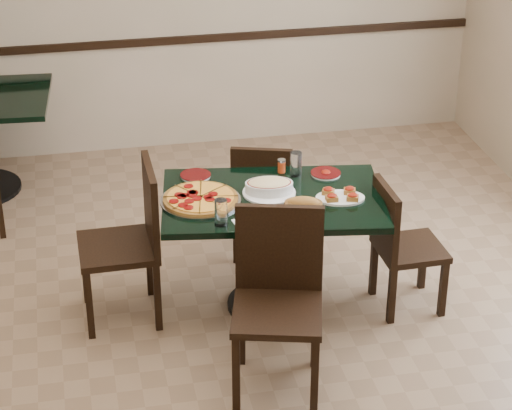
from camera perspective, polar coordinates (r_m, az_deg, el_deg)
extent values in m
plane|color=#7F6449|center=(5.95, -1.58, -7.17)|extent=(5.50, 5.50, 0.00)
cube|color=black|center=(8.00, -5.14, 9.32)|extent=(5.00, 0.03, 0.06)
cube|color=black|center=(5.80, 0.97, 0.28)|extent=(1.38, 1.00, 0.04)
cylinder|color=black|center=(5.98, 0.94, -2.91)|extent=(0.11, 0.11, 0.71)
cylinder|color=black|center=(6.16, 0.92, -5.64)|extent=(0.55, 0.55, 0.03)
cube|color=black|center=(6.55, 0.44, 0.37)|extent=(0.48, 0.48, 0.04)
cube|color=black|center=(6.29, 0.31, 1.50)|extent=(0.38, 0.15, 0.42)
cube|color=black|center=(6.78, 1.94, -0.62)|extent=(0.05, 0.05, 0.38)
cube|color=black|center=(6.49, 1.75, -1.98)|extent=(0.05, 0.05, 0.38)
cube|color=black|center=(6.80, -0.81, -0.49)|extent=(0.05, 0.05, 0.38)
cube|color=black|center=(6.52, -1.13, -1.84)|extent=(0.05, 0.05, 0.38)
cube|color=black|center=(5.24, 1.23, -6.17)|extent=(0.57, 0.57, 0.04)
cube|color=black|center=(5.28, 1.34, -2.45)|extent=(0.46, 0.16, 0.50)
cube|color=black|center=(5.23, -1.14, -9.61)|extent=(0.05, 0.05, 0.46)
cube|color=black|center=(5.55, -0.83, -7.09)|extent=(0.05, 0.05, 0.46)
cube|color=black|center=(5.22, 3.37, -9.75)|extent=(0.05, 0.05, 0.46)
cube|color=black|center=(5.54, 3.39, -7.21)|extent=(0.05, 0.05, 0.46)
cube|color=black|center=(6.05, 8.80, -2.50)|extent=(0.40, 0.40, 0.04)
cube|color=black|center=(5.88, 7.39, -0.79)|extent=(0.05, 0.39, 0.41)
cube|color=black|center=(6.08, 10.65, -4.74)|extent=(0.04, 0.04, 0.37)
cube|color=black|center=(5.97, 7.77, -5.16)|extent=(0.04, 0.04, 0.37)
cube|color=black|center=(6.33, 9.51, -3.22)|extent=(0.04, 0.04, 0.37)
cube|color=black|center=(6.23, 6.74, -3.59)|extent=(0.04, 0.04, 0.37)
cube|color=black|center=(5.89, -7.90, -2.44)|extent=(0.46, 0.46, 0.04)
cube|color=black|center=(5.78, -6.02, 0.03)|extent=(0.05, 0.46, 0.49)
cube|color=black|center=(6.18, -9.75, -3.69)|extent=(0.04, 0.04, 0.45)
cube|color=black|center=(6.20, -6.11, -3.32)|extent=(0.04, 0.04, 0.45)
cube|color=black|center=(5.84, -9.50, -5.66)|extent=(0.04, 0.04, 0.45)
cube|color=black|center=(5.86, -5.65, -5.26)|extent=(0.04, 0.04, 0.45)
cube|color=black|center=(7.01, -14.45, -0.19)|extent=(0.04, 0.04, 0.45)
cylinder|color=#AAABB1|center=(5.75, -3.19, 0.26)|extent=(0.47, 0.47, 0.01)
cylinder|color=#915E1F|center=(5.74, -3.19, 0.36)|extent=(0.43, 0.43, 0.02)
cylinder|color=gold|center=(5.74, -3.20, 0.46)|extent=(0.39, 0.39, 0.01)
cylinder|color=silver|center=(5.83, 0.75, 0.71)|extent=(0.31, 0.31, 0.01)
ellipsoid|color=beige|center=(5.80, 0.76, 1.28)|extent=(0.27, 0.19, 0.04)
ellipsoid|color=olive|center=(5.61, 2.73, 0.12)|extent=(0.20, 0.13, 0.08)
cylinder|color=silver|center=(5.49, 0.06, -1.08)|extent=(0.17, 0.17, 0.01)
cylinder|color=#360304|center=(5.49, 0.06, -1.02)|extent=(0.17, 0.17, 0.00)
cylinder|color=silver|center=(6.07, 4.01, 1.80)|extent=(0.18, 0.18, 0.01)
cylinder|color=#360304|center=(6.07, 4.01, 1.86)|extent=(0.18, 0.18, 0.00)
ellipsoid|color=#911507|center=(6.07, 4.01, 1.88)|extent=(0.06, 0.06, 0.03)
cylinder|color=silver|center=(6.04, -3.48, 1.69)|extent=(0.18, 0.18, 0.01)
cylinder|color=#360304|center=(6.04, -3.48, 1.75)|extent=(0.19, 0.19, 0.00)
cube|color=white|center=(5.50, -0.51, -1.06)|extent=(0.16, 0.16, 0.00)
cube|color=#AAABB1|center=(5.50, -0.31, -1.00)|extent=(0.03, 0.13, 0.00)
cylinder|color=silver|center=(6.02, 2.30, 2.36)|extent=(0.07, 0.07, 0.15)
cylinder|color=silver|center=(5.46, -2.02, -0.43)|extent=(0.07, 0.07, 0.15)
cylinder|color=red|center=(6.08, 1.47, 2.21)|extent=(0.05, 0.05, 0.08)
cylinder|color=#AAABB1|center=(6.06, 1.47, 2.56)|extent=(0.05, 0.05, 0.01)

